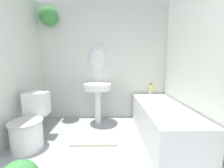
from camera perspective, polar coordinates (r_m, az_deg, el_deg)
The scene contains 7 objects.
wall_back at distance 2.97m, azimuth -5.55°, elevation 10.46°, with size 2.75×0.36×2.40m.
wall_right at distance 2.02m, azimuth 36.53°, elevation 6.96°, with size 0.06×2.78×2.40m.
toilet at distance 2.40m, azimuth -30.94°, elevation -14.48°, with size 0.44×0.64×0.75m.
pedestal_sink at distance 2.70m, azimuth -6.04°, elevation -3.12°, with size 0.54×0.54×0.90m.
bathtub at distance 2.42m, azimuth 20.03°, elevation -14.19°, with size 0.67×1.63×0.62m.
shampoo_bottle at distance 2.98m, azimuth 15.84°, elevation -1.47°, with size 0.06×0.06×0.17m.
bath_mat at distance 2.35m, azimuth -7.28°, elevation -21.91°, with size 0.70×0.34×0.02m.
Camera 1 is at (0.13, -0.28, 1.20)m, focal length 22.00 mm.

